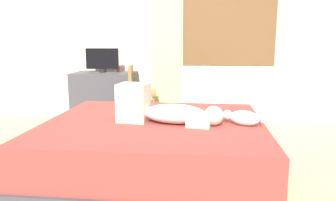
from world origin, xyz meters
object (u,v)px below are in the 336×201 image
Objects in this scene: chair_by_desk at (138,90)px; desk at (105,97)px; cat at (243,118)px; tv_monitor at (102,60)px; bed at (155,146)px; person_lying at (164,110)px; cup at (119,69)px.

desk is at bearing 168.03° from chair_by_desk.
cat is 0.70× the size of tv_monitor.
chair_by_desk is at bearing 106.59° from bed.
tv_monitor reaches higher than person_lying.
chair_by_desk is (-0.49, 1.64, 0.27)m from bed.
tv_monitor is 5.83× the size of cup.
bed is 0.84m from cat.
tv_monitor is at bearing 120.60° from bed.
desk is at bearing 134.28° from cat.
bed is 24.27× the size of cup.
cat is at bearing -50.23° from cup.
cup is at bearing 114.08° from bed.
desk is 0.55m from chair_by_desk.
desk is at bearing 121.32° from person_lying.
person_lying is 1.05× the size of desk.
person_lying is 2.81× the size of cat.
desk is 0.46m from cup.
person_lying reaches higher than bed.
cat is at bearing -1.50° from person_lying.
person_lying is 2.13m from desk.
bed is 2.12× the size of person_lying.
cup reaches higher than cat.
desk is 1.87× the size of tv_monitor.
cup is at bearing 22.03° from tv_monitor.
tv_monitor reaches higher than cup.
chair_by_desk is (0.33, -0.20, -0.27)m from cup.
person_lying and cup have the same top height.
bed is at bearing -73.41° from chair_by_desk.
tv_monitor is 0.69m from chair_by_desk.
desk reaches higher than cat.
cup is (-0.91, 1.90, 0.19)m from person_lying.
cup reaches higher than bed.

